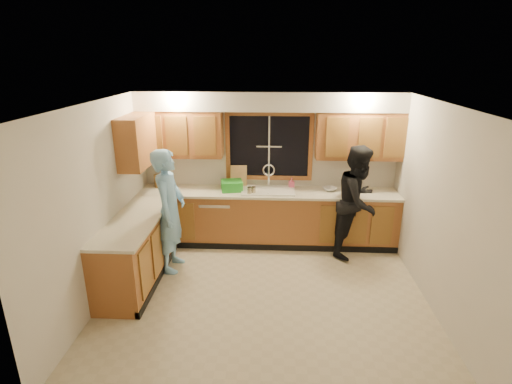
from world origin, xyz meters
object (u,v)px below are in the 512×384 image
Objects in this scene: dishwasher at (218,219)px; man at (170,211)px; dish_crate at (232,186)px; stove at (122,270)px; knife_block at (158,181)px; woman at (358,201)px; sink at (268,194)px; bowl at (329,189)px; soap_bottle at (291,183)px.

man reaches higher than dishwasher.
dish_crate is (0.25, 0.03, 0.59)m from dishwasher.
dish_crate is (1.20, 1.84, 0.55)m from stove.
stove is at bearing -116.06° from knife_block.
woman is at bearing -75.84° from man.
dishwasher is 0.45× the size of man.
dishwasher is 0.64m from dish_crate.
knife_block reaches higher than dishwasher.
sink is at bearing 111.40° from woman.
dish_crate reaches higher than bowl.
bowl is at bearing 79.66° from woman.
sink is 1.05× the size of dishwasher.
man reaches higher than soap_bottle.
dishwasher is at bearing -177.35° from bowl.
woman reaches higher than sink.
man is 2.86m from woman.
bowl is at bearing 4.07° from sink.
sink is 3.93× the size of bowl.
man is at bearing 65.74° from stove.
bowl is (2.80, 1.90, 0.50)m from stove.
dish_crate is at bearing -178.13° from bowl.
man is 1.14m from knife_block.
soap_bottle is at bearing 8.46° from dish_crate.
dish_crate is (1.25, -0.10, -0.03)m from knife_block.
woman reaches higher than bowl.
man is at bearing -120.89° from dishwasher.
knife_block is at bearing 175.53° from dish_crate.
stove is 3.01m from soap_bottle.
bowl reaches higher than dishwasher.
sink is at bearing -1.80° from dish_crate.
dish_crate is 1.88× the size of soap_bottle.
woman is 8.05× the size of bowl.
man is 1.24m from dish_crate.
woman is at bearing -35.15° from knife_block.
sink is at bearing -156.59° from soap_bottle.
dish_crate is at bearing 56.98° from stove.
bowl is at bearing 1.87° from dish_crate.
woman is 9.88× the size of soap_bottle.
dishwasher is at bearing 62.31° from stove.
man is at bearing 136.49° from woman.
knife_block is at bearing 25.50° from man.
knife_block is at bearing 91.48° from stove.
dish_crate is 1.61m from bowl.
soap_bottle is at bearing -26.29° from knife_block.
woman is at bearing -12.81° from sink.
woman reaches higher than stove.
sink is 1.67m from man.
knife_block reaches higher than soap_bottle.
sink is 0.49× the size of woman.
bowl is at bearing -65.54° from man.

